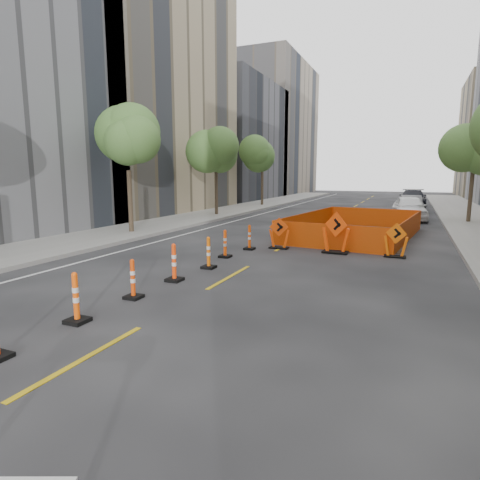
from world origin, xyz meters
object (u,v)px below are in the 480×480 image
at_px(parked_car_mid, 411,204).
at_px(parked_car_far, 413,198).
at_px(chevron_sign_right, 396,240).
at_px(channelizer_7, 249,237).
at_px(channelizer_2, 76,298).
at_px(channelizer_3, 133,279).
at_px(parked_car_near, 409,208).
at_px(channelizer_5, 209,253).
at_px(channelizer_6, 225,244).
at_px(chevron_sign_center, 336,233).
at_px(channelizer_4, 174,262).
at_px(chevron_sign_left, 279,233).

bearing_deg(parked_car_mid, parked_car_far, 84.30).
bearing_deg(chevron_sign_right, parked_car_mid, 107.35).
relative_size(channelizer_7, chevron_sign_right, 0.79).
distance_m(channelizer_2, channelizer_7, 9.19).
distance_m(channelizer_3, parked_car_near, 22.56).
relative_size(channelizer_2, channelizer_3, 1.08).
distance_m(channelizer_3, channelizer_5, 3.68).
xyz_separation_m(channelizer_5, parked_car_near, (6.03, 17.99, 0.30)).
distance_m(channelizer_6, chevron_sign_center, 4.45).
bearing_deg(channelizer_4, channelizer_6, 91.15).
height_order(channelizer_6, parked_car_near, parked_car_near).
xyz_separation_m(channelizer_7, chevron_sign_left, (1.07, 0.68, 0.14)).
relative_size(chevron_sign_right, parked_car_near, 0.27).
xyz_separation_m(parked_car_near, parked_car_mid, (0.09, 5.20, -0.12)).
bearing_deg(chevron_sign_center, chevron_sign_left, -157.30).
bearing_deg(parked_car_mid, channelizer_7, -112.18).
height_order(channelizer_4, parked_car_far, parked_car_far).
distance_m(parked_car_near, parked_car_far, 11.73).
bearing_deg(parked_car_near, chevron_sign_center, -107.70).
bearing_deg(channelizer_2, chevron_sign_left, 82.19).
bearing_deg(parked_car_near, chevron_sign_left, -116.99).
relative_size(chevron_sign_left, chevron_sign_right, 1.00).
distance_m(channelizer_4, channelizer_6, 3.68).
bearing_deg(channelizer_6, channelizer_4, -88.85).
bearing_deg(parked_car_mid, channelizer_2, -107.34).
distance_m(channelizer_2, chevron_sign_center, 10.49).
height_order(channelizer_6, parked_car_mid, parked_car_mid).
xyz_separation_m(channelizer_5, chevron_sign_center, (3.45, 4.29, 0.29)).
relative_size(chevron_sign_right, parked_car_far, 0.23).
xyz_separation_m(chevron_sign_left, chevron_sign_right, (4.60, 0.00, -0.00)).
xyz_separation_m(channelizer_2, channelizer_7, (0.28, 9.19, -0.03)).
xyz_separation_m(channelizer_3, parked_car_far, (6.46, 33.39, 0.32)).
bearing_deg(channelizer_6, channelizer_7, 82.04).
distance_m(channelizer_5, parked_car_near, 18.98).
distance_m(channelizer_2, chevron_sign_left, 9.97).
bearing_deg(chevron_sign_center, channelizer_3, -90.49).
xyz_separation_m(channelizer_7, parked_car_near, (6.03, 14.32, 0.31)).
height_order(channelizer_4, parked_car_mid, parked_car_mid).
bearing_deg(channelizer_7, chevron_sign_center, 10.17).
bearing_deg(chevron_sign_center, channelizer_5, -104.44).
bearing_deg(channelizer_5, channelizer_4, -95.63).
bearing_deg(channelizer_7, parked_car_mid, 72.60).
relative_size(channelizer_4, parked_car_near, 0.23).
bearing_deg(channelizer_5, channelizer_2, -92.88).
relative_size(channelizer_4, channelizer_5, 1.05).
bearing_deg(parked_car_far, channelizer_3, -100.74).
bearing_deg(channelizer_5, parked_car_near, 71.48).
bearing_deg(chevron_sign_right, chevron_sign_center, -159.58).
distance_m(channelizer_6, parked_car_near, 17.34).
relative_size(channelizer_3, channelizer_4, 0.91).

